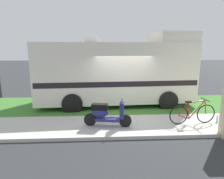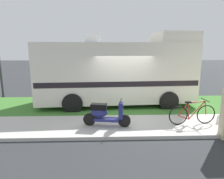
{
  "view_description": "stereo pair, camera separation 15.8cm",
  "coord_description": "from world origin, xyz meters",
  "views": [
    {
      "loc": [
        -0.98,
        -7.86,
        2.82
      ],
      "look_at": [
        -0.54,
        0.3,
        1.1
      ],
      "focal_mm": 31.51,
      "sensor_mm": 36.0,
      "label": 1
    },
    {
      "loc": [
        -0.82,
        -7.87,
        2.82
      ],
      "look_at": [
        -0.54,
        0.3,
        1.1
      ],
      "focal_mm": 31.51,
      "sensor_mm": 36.0,
      "label": 2
    }
  ],
  "objects": [
    {
      "name": "ground_plane",
      "position": [
        0.0,
        0.0,
        0.0
      ],
      "size": [
        80.0,
        80.0,
        0.0
      ],
      "primitive_type": "plane",
      "color": "#2D3033"
    },
    {
      "name": "sidewalk",
      "position": [
        0.0,
        -1.2,
        0.06
      ],
      "size": [
        24.0,
        2.0,
        0.12
      ],
      "color": "beige",
      "rests_on": "ground"
    },
    {
      "name": "grass_strip",
      "position": [
        0.0,
        1.5,
        0.04
      ],
      "size": [
        24.0,
        3.4,
        0.08
      ],
      "color": "#3D752D",
      "rests_on": "ground"
    },
    {
      "name": "motorhome_rv",
      "position": [
        -0.19,
        1.76,
        1.7
      ],
      "size": [
        7.57,
        2.86,
        3.57
      ],
      "color": "silver",
      "rests_on": "ground"
    },
    {
      "name": "scooter",
      "position": [
        -0.85,
        -1.3,
        0.58
      ],
      "size": [
        1.68,
        0.56,
        0.97
      ],
      "color": "black",
      "rests_on": "ground"
    },
    {
      "name": "bicycle",
      "position": [
        2.29,
        -1.25,
        0.51
      ],
      "size": [
        1.75,
        0.52,
        0.91
      ],
      "color": "black",
      "rests_on": "ground"
    },
    {
      "name": "pickup_truck_near",
      "position": [
        1.48,
        5.81,
        0.97
      ],
      "size": [
        5.82,
        2.43,
        1.8
      ],
      "color": "#1E478C",
      "rests_on": "ground"
    },
    {
      "name": "pickup_truck_far",
      "position": [
        -1.75,
        9.27,
        0.94
      ],
      "size": [
        5.41,
        2.26,
        1.75
      ],
      "color": "#1E478C",
      "rests_on": "ground"
    },
    {
      "name": "bottle_green",
      "position": [
        3.32,
        -1.15,
        0.24
      ],
      "size": [
        0.08,
        0.08,
        0.29
      ],
      "color": "#B2B2B7",
      "rests_on": "ground"
    }
  ]
}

